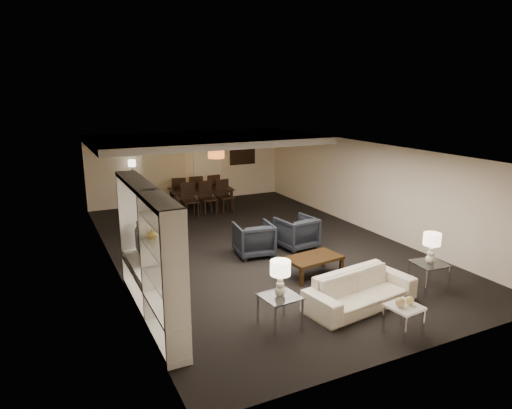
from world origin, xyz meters
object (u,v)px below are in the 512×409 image
object	(u,v)px
vase_amber	(152,234)
chair_fl	(178,192)
table_lamp_left	(280,279)
side_table_left	(280,311)
coffee_table	(313,266)
armchair_right	(296,232)
dining_table	(201,199)
chair_nl	(190,200)
vase_blue	(169,283)
chair_fm	(195,191)
marble_table	(403,320)
floor_lamp	(133,185)
side_table_right	(428,276)
armchair_left	(254,239)
chair_nr	(225,196)
floor_speaker	(148,242)
pendant_light	(216,154)
sofa	(361,290)
table_lamp_right	(431,248)
chair_nm	(208,198)
chair_fr	(211,189)

from	to	relation	value
vase_amber	chair_fl	size ratio (longest dim) A/B	0.16
table_lamp_left	side_table_left	bearing A→B (deg)	0.00
coffee_table	armchair_right	distance (m)	1.81
dining_table	chair_nl	size ratio (longest dim) A/B	1.92
vase_blue	chair_fm	world-z (taller)	vase_blue
marble_table	floor_lamp	xyz separation A→B (m)	(-2.28, 10.17, 0.58)
table_lamp_left	armchair_right	bearing A→B (deg)	55.12
side_table_right	dining_table	world-z (taller)	dining_table
armchair_left	dining_table	size ratio (longest dim) A/B	0.44
side_table_right	marble_table	distance (m)	2.03
side_table_right	chair_nr	bearing A→B (deg)	100.74
floor_speaker	floor_lamp	distance (m)	5.35
pendant_light	floor_speaker	distance (m)	4.92
side_table_left	marble_table	xyz separation A→B (m)	(1.70, -1.10, -0.03)
sofa	side_table_left	distance (m)	1.70
vase_amber	chair_nl	bearing A→B (deg)	67.32
marble_table	table_lamp_right	bearing A→B (deg)	32.91
coffee_table	marble_table	distance (m)	2.70
armchair_left	chair_nm	size ratio (longest dim) A/B	0.84
table_lamp_right	chair_fl	world-z (taller)	table_lamp_right
table_lamp_left	dining_table	size ratio (longest dim) A/B	0.30
table_lamp_left	chair_fr	bearing A→B (deg)	76.85
armchair_left	dining_table	distance (m)	4.68
chair_fl	marble_table	bearing A→B (deg)	102.99
pendant_light	floor_lamp	xyz separation A→B (m)	(-2.32, 1.70, -1.09)
floor_lamp	chair_fr	bearing A→B (deg)	-10.03
table_lamp_left	floor_speaker	distance (m)	4.02
chair_nl	floor_lamp	xyz separation A→B (m)	(-1.39, 1.76, 0.30)
armchair_right	chair_nm	distance (m)	4.11
pendant_light	marble_table	world-z (taller)	pendant_light
chair_fr	side_table_right	bearing A→B (deg)	94.86
coffee_table	marble_table	xyz separation A→B (m)	(0.00, -2.70, 0.03)
vase_blue	chair_fm	bearing A→B (deg)	69.17
table_lamp_left	chair_fr	world-z (taller)	table_lamp_left
vase_amber	chair_nl	size ratio (longest dim) A/B	0.16
pendant_light	sofa	distance (m)	7.55
chair_nm	chair_nl	bearing A→B (deg)	176.26
chair_fl	floor_lamp	bearing A→B (deg)	-10.46
side_table_left	chair_fl	world-z (taller)	chair_fl
pendant_light	side_table_left	bearing A→B (deg)	-103.30
pendant_light	dining_table	xyz separation A→B (m)	(-0.33, 0.59, -1.56)
armchair_left	chair_fm	xyz separation A→B (m)	(0.31, 5.31, 0.13)
side_table_left	table_lamp_right	size ratio (longest dim) A/B	0.97
pendant_light	chair_fm	world-z (taller)	pendant_light
vase_blue	chair_fl	size ratio (longest dim) A/B	0.17
armchair_right	chair_fr	bearing A→B (deg)	-93.49
side_table_left	chair_nr	distance (m)	7.59
table_lamp_right	chair_fm	size ratio (longest dim) A/B	0.58
vase_blue	marble_table	bearing A→B (deg)	-17.04
vase_amber	chair_nm	distance (m)	7.29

